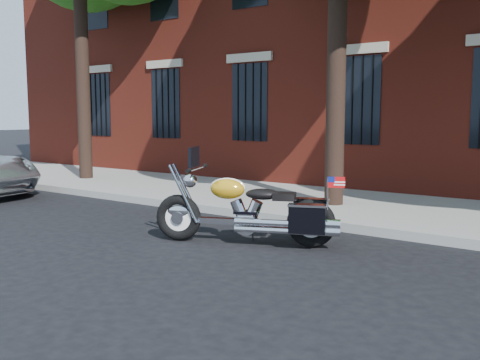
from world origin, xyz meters
The scene contains 4 objects.
ground centered at (0.00, 0.00, 0.00)m, with size 120.00×120.00×0.00m, color black.
curb centered at (0.00, 1.38, 0.07)m, with size 40.00×0.16×0.15m, color gray.
sidewalk centered at (0.00, 3.26, 0.07)m, with size 40.00×3.60×0.15m, color gray.
motorcycle centered at (0.75, -0.24, 0.47)m, with size 2.71×1.45×1.40m.
Camera 1 is at (5.04, -6.49, 1.87)m, focal length 40.00 mm.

